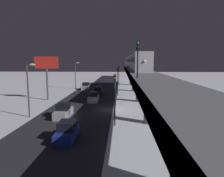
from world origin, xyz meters
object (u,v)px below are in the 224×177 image
Objects in this scene: sedan_silver_2 at (85,87)px; traffic_light_mid at (118,78)px; commercial_billboard at (47,67)px; sedan_silver at (63,111)px; sedan_blue_2 at (67,132)px; sedan_white at (94,98)px; sedan_black at (98,92)px; rail_signal at (138,53)px; traffic_light_near at (115,92)px; traffic_light_far at (119,72)px; subway_train at (132,61)px.

sedan_silver_2 is 14.23m from traffic_light_mid.
sedan_silver is at bearing 118.53° from commercial_billboard.
sedan_blue_2 is at bearing 97.07° from sedan_silver_2.
sedan_white is at bearing -103.74° from sedan_silver.
sedan_white is at bearing -90.00° from sedan_black.
rail_signal is 0.62× the size of traffic_light_near.
sedan_white is 0.64× the size of traffic_light_far.
commercial_billboard is (14.36, 27.77, 2.63)m from traffic_light_far.
commercial_billboard is at bearing -61.47° from sedan_silver.
traffic_light_mid is at bearing -84.03° from rail_signal.
sedan_silver_2 is 17.83m from commercial_billboard.
sedan_blue_2 is 27.49m from traffic_light_mid.
commercial_billboard is (16.88, -18.41, -2.01)m from rail_signal.
sedan_black is 21.66m from traffic_light_far.
sedan_silver is 41.21m from traffic_light_far.
subway_train is 46.94m from rail_signal.
sedan_black is 0.95× the size of sedan_silver_2.
sedan_silver is at bearing 79.48° from traffic_light_far.
sedan_silver_2 is (11.83, -34.41, -8.04)m from rail_signal.
traffic_light_far is at bearing -100.52° from sedan_silver.
subway_train is 11.57× the size of traffic_light_far.
rail_signal is at bearing 20.42° from sedan_blue_2.
commercial_billboard reaches higher than traffic_light_mid.
traffic_light_mid is 0.72× the size of commercial_billboard.
sedan_silver is 1.13× the size of sedan_white.
subway_train is 11.57× the size of traffic_light_mid.
sedan_black is 0.63× the size of traffic_light_far.
sedan_silver and sedan_white have the same top height.
subway_train is 43.37m from sedan_silver.
sedan_silver_2 is (4.60, -37.10, 0.00)m from sedan_blue_2.
rail_signal is 14.10m from sedan_silver.
subway_train is 45.08m from traffic_light_near.
sedan_black is at bearing 90.00° from sedan_blue_2.
commercial_billboard is at bearing 62.66° from traffic_light_far.
sedan_black is 5.92m from traffic_light_mid.
rail_signal is at bearing -67.26° from sedan_white.
traffic_light_mid is 15.69m from commercial_billboard.
sedan_silver is 15.57m from commercial_billboard.
traffic_light_far reaches higher than sedan_silver.
sedan_blue_2 is 0.98× the size of sedan_silver_2.
sedan_black is 19.71m from sedan_silver.
traffic_light_far is (-7.50, -40.38, 3.40)m from sedan_silver.
subway_train is at bearing -100.94° from traffic_light_mid.
sedan_white and sedan_blue_2 have the same top height.
traffic_light_far is (-4.70, -20.87, 3.41)m from sedan_black.
sedan_white is (7.23, -17.25, -8.04)m from rail_signal.
sedan_blue_2 is at bearing -90.00° from sedan_white.
commercial_billboard reaches higher than traffic_light_far.
sedan_black is 0.87× the size of sedan_silver.
sedan_silver is at bearing 67.80° from traffic_light_mid.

